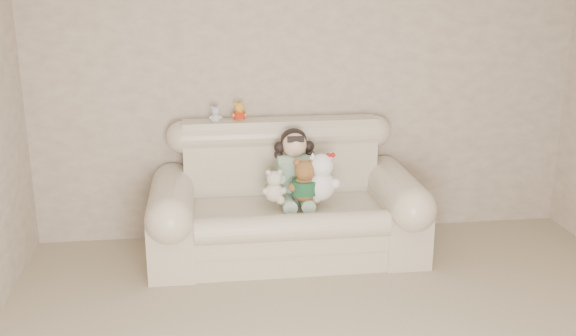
{
  "coord_description": "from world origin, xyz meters",
  "views": [
    {
      "loc": [
        -0.87,
        -2.84,
        2.16
      ],
      "look_at": [
        -0.25,
        1.9,
        0.75
      ],
      "focal_mm": 41.47,
      "sensor_mm": 36.0,
      "label": 1
    }
  ],
  "objects_px": {
    "cream_teddy": "(274,183)",
    "sofa": "(286,193)",
    "seated_child": "(294,165)",
    "brown_teddy": "(305,176)",
    "white_cat": "(321,172)"
  },
  "relations": [
    {
      "from": "brown_teddy",
      "to": "white_cat",
      "type": "bearing_deg",
      "value": 6.73
    },
    {
      "from": "seated_child",
      "to": "brown_teddy",
      "type": "xyz_separation_m",
      "value": [
        0.05,
        -0.22,
        -0.02
      ]
    },
    {
      "from": "seated_child",
      "to": "white_cat",
      "type": "xyz_separation_m",
      "value": [
        0.17,
        -0.21,
        0.01
      ]
    },
    {
      "from": "brown_teddy",
      "to": "cream_teddy",
      "type": "height_order",
      "value": "brown_teddy"
    },
    {
      "from": "sofa",
      "to": "cream_teddy",
      "type": "bearing_deg",
      "value": -131.26
    },
    {
      "from": "brown_teddy",
      "to": "cream_teddy",
      "type": "bearing_deg",
      "value": 176.69
    },
    {
      "from": "white_cat",
      "to": "sofa",
      "type": "bearing_deg",
      "value": 130.18
    },
    {
      "from": "seated_child",
      "to": "brown_teddy",
      "type": "relative_size",
      "value": 1.52
    },
    {
      "from": "cream_teddy",
      "to": "sofa",
      "type": "bearing_deg",
      "value": 31.81
    },
    {
      "from": "cream_teddy",
      "to": "white_cat",
      "type": "bearing_deg",
      "value": -18.7
    },
    {
      "from": "sofa",
      "to": "brown_teddy",
      "type": "height_order",
      "value": "sofa"
    },
    {
      "from": "sofa",
      "to": "cream_teddy",
      "type": "xyz_separation_m",
      "value": [
        -0.11,
        -0.12,
        0.13
      ]
    },
    {
      "from": "brown_teddy",
      "to": "white_cat",
      "type": "distance_m",
      "value": 0.13
    },
    {
      "from": "seated_child",
      "to": "cream_teddy",
      "type": "relative_size",
      "value": 2.03
    },
    {
      "from": "white_cat",
      "to": "brown_teddy",
      "type": "bearing_deg",
      "value": 163.13
    }
  ]
}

